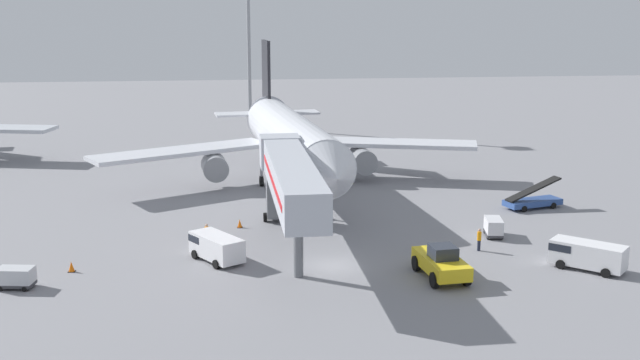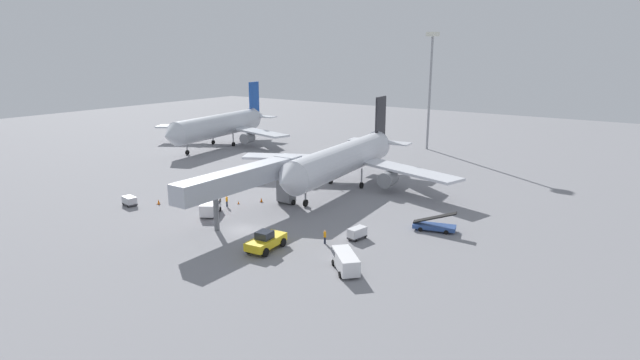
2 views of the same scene
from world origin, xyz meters
The scene contains 15 objects.
ground_plane centered at (0.00, 0.00, 0.00)m, with size 300.00×300.00×0.00m, color gray.
airplane_at_gate centered at (-0.76, 26.78, 5.07)m, with size 41.92×40.75×14.69m.
jet_bridge centered at (-2.78, 4.60, 5.82)m, with size 3.47×23.46×7.61m.
pushback_tug centered at (7.25, -3.55, 1.14)m, with size 3.18×5.90×2.44m.
belt_loader_truck centered at (21.24, 14.56, 0.74)m, with size 5.91×3.40×2.84m.
service_van_far_right centered at (18.24, -3.00, 1.17)m, with size 5.18×5.04×2.02m.
service_van_near_center centered at (-8.58, 2.36, 1.14)m, with size 4.31×5.21×1.98m.
baggage_cart_rear_left centered at (14.39, 5.94, 0.84)m, with size 1.72×2.73×1.52m.
baggage_cart_near_left centered at (-22.10, -1.97, 0.80)m, with size 2.59×1.81×1.44m.
ground_crew_worker_foreground centered at (-9.31, 6.35, 0.94)m, with size 0.36×0.36×1.78m.
ground_crew_worker_midground centered at (11.93, 2.24, 0.95)m, with size 0.39×0.39×1.80m.
safety_cone_alpha centered at (-8.85, 8.40, 0.24)m, with size 0.31×0.31×0.48m.
safety_cone_bravo centered at (-6.57, 11.24, 0.36)m, with size 0.48×0.48×0.72m.
safety_cone_charlie centered at (-18.97, 1.05, 0.38)m, with size 0.51×0.51×0.77m.
apron_light_mast centered at (-3.45, 68.68, 18.95)m, with size 2.40×2.40×27.63m.
Camera 1 is at (-7.83, -55.40, 18.93)m, focal length 44.52 mm.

